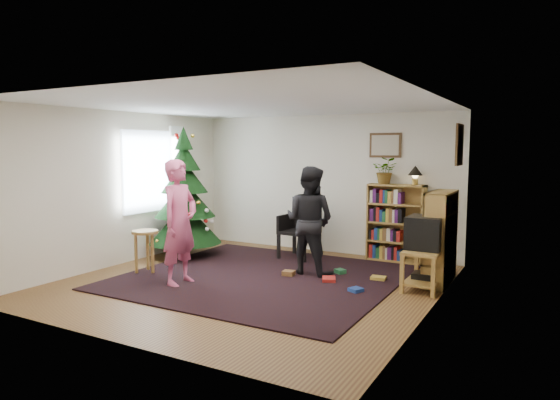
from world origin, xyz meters
The scene contains 23 objects.
floor centered at (0.00, 0.00, 0.00)m, with size 5.00×5.00×0.00m, color brown.
ceiling centered at (0.00, 0.00, 2.50)m, with size 5.00×5.00×0.00m, color white.
wall_back centered at (0.00, 2.50, 1.25)m, with size 5.00×0.02×2.50m, color silver.
wall_front centered at (0.00, -2.50, 1.25)m, with size 5.00×0.02×2.50m, color silver.
wall_left centered at (-2.50, 0.00, 1.25)m, with size 0.02×5.00×2.50m, color silver.
wall_right centered at (2.50, 0.00, 1.25)m, with size 0.02×5.00×2.50m, color silver.
rug centered at (0.00, 0.30, 0.01)m, with size 3.80×3.60×0.02m, color black.
window_pane centered at (-2.47, 0.60, 1.50)m, with size 0.04×1.20×1.40m, color silver.
curtain centered at (-2.43, 1.30, 1.50)m, with size 0.06×0.35×1.60m, color white.
picture_back centered at (1.15, 2.48, 1.95)m, with size 0.55×0.03×0.42m.
picture_right centered at (2.48, 1.75, 1.95)m, with size 0.03×0.50×0.60m.
christmas_tree centered at (-1.93, 0.90, 0.95)m, with size 1.25×1.25×2.28m.
bookshelf_back centered at (1.40, 2.34, 0.66)m, with size 0.95×0.30×1.30m.
bookshelf_right centered at (2.34, 1.28, 0.66)m, with size 0.30×0.95×1.30m.
tv_stand centered at (2.22, 0.90, 0.32)m, with size 0.46×0.83×0.55m.
crt_tv centered at (2.22, 0.90, 0.77)m, with size 0.47×0.51×0.44m.
armchair centered at (-0.09, 1.81, 0.56)m, with size 0.61×0.61×1.04m.
stool centered at (-1.69, -0.33, 0.51)m, with size 0.40×0.40×0.66m.
person_standing centered at (-0.81, -0.55, 0.88)m, with size 0.64×0.42×1.75m, color #D15380.
person_by_chair centered at (0.51, 0.85, 0.82)m, with size 0.79×0.62×1.63m, color black.
potted_plant centered at (1.20, 2.34, 1.52)m, with size 0.40×0.35×0.45m, color gray.
table_lamp centered at (1.70, 2.34, 1.52)m, with size 0.24×0.24×0.32m.
floor_clutter centered at (1.05, 0.67, 0.04)m, with size 1.44×0.99×0.08m.
Camera 1 is at (3.73, -5.85, 1.91)m, focal length 32.00 mm.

